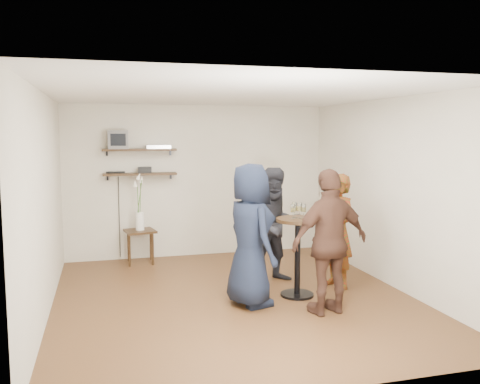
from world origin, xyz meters
name	(u,v)px	position (x,y,z in m)	size (l,w,h in m)	color
room	(234,198)	(0.00, 0.00, 1.30)	(4.58, 5.08, 2.68)	#402614
shelf_upper	(139,150)	(-1.00, 2.38, 1.85)	(1.20, 0.25, 0.04)	black
shelf_lower	(140,174)	(-1.00, 2.38, 1.45)	(1.20, 0.25, 0.04)	black
crt_monitor	(118,140)	(-1.34, 2.38, 2.02)	(0.32, 0.30, 0.30)	#59595B
dvd_deck	(158,147)	(-0.69, 2.38, 1.90)	(0.40, 0.24, 0.06)	silver
radio	(145,170)	(-0.92, 2.38, 1.52)	(0.22, 0.10, 0.10)	black
power_strip	(116,172)	(-1.39, 2.42, 1.48)	(0.30, 0.05, 0.03)	black
side_table	(140,235)	(-1.03, 2.16, 0.46)	(0.53, 0.53, 0.55)	black
vase_lilies	(140,212)	(-1.04, 2.16, 0.85)	(0.19, 0.19, 0.95)	white
drinks_table	(298,246)	(0.82, -0.11, 0.66)	(0.56, 0.56, 1.03)	black
wine_glass_fl	(293,209)	(0.74, -0.13, 1.16)	(0.06, 0.06, 0.19)	silver
wine_glass_fr	(304,209)	(0.89, -0.13, 1.15)	(0.06, 0.06, 0.18)	silver
wine_glass_bl	(295,207)	(0.79, -0.04, 1.17)	(0.07, 0.07, 0.20)	silver
wine_glass_br	(300,208)	(0.84, -0.11, 1.17)	(0.07, 0.07, 0.20)	silver
person_plaid	(338,231)	(1.49, 0.11, 0.79)	(0.57, 0.38, 1.57)	#A71B13
person_dark	(276,225)	(0.77, 0.60, 0.82)	(0.80, 0.62, 1.64)	black
person_navy	(250,235)	(0.13, -0.27, 0.88)	(0.86, 0.56, 1.76)	black
person_brown	(330,242)	(0.94, -0.81, 0.86)	(1.00, 0.42, 1.71)	#41261C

